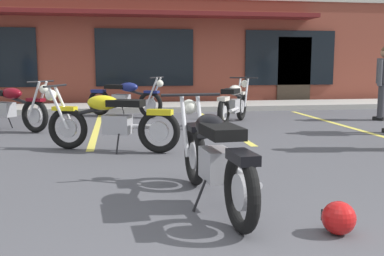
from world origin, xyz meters
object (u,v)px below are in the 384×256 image
Objects in this scene: motorcycle_black_cruiser at (234,103)px; motorcycle_silver_naked at (111,120)px; person_near_building at (384,78)px; motorcycle_foreground_classic at (214,155)px; motorcycle_blue_standard at (8,107)px; helmet_on_pavement at (339,218)px; motorcycle_red_sportbike at (125,98)px.

motorcycle_black_cruiser is 0.95× the size of motorcycle_silver_naked.
person_near_building is (3.53, 0.12, 0.49)m from motorcycle_black_cruiser.
motorcycle_foreground_classic is 1.11× the size of motorcycle_black_cruiser.
motorcycle_black_cruiser is at bearing 73.75° from motorcycle_foreground_classic.
motorcycle_foreground_classic is 5.64m from motorcycle_black_cruiser.
motorcycle_black_cruiser is 3.66m from motorcycle_silver_naked.
motorcycle_blue_standard is 7.22m from helmet_on_pavement.
helmet_on_pavement is (0.79, -0.90, -0.33)m from motorcycle_foreground_classic.
motorcycle_blue_standard is at bearing 121.32° from helmet_on_pavement.
motorcycle_blue_standard is 1.08× the size of person_near_building.
motorcycle_black_cruiser is at bearing -178.13° from person_near_building.
person_near_building reaches higher than motorcycle_black_cruiser.
motorcycle_blue_standard is at bearing 119.40° from motorcycle_foreground_classic.
motorcycle_silver_naked is 7.71× the size of helmet_on_pavement.
motorcycle_silver_naked and motorcycle_blue_standard have the same top height.
helmet_on_pavement is at bearing -48.99° from motorcycle_foreground_classic.
motorcycle_foreground_classic is 1.24m from helmet_on_pavement.
motorcycle_black_cruiser reaches higher than helmet_on_pavement.
person_near_building is 7.79m from helmet_on_pavement.
motorcycle_black_cruiser is at bearing 45.89° from motorcycle_silver_naked.
motorcycle_red_sportbike is at bearing 141.83° from motorcycle_black_cruiser.
person_near_building is (5.10, 5.53, 0.49)m from motorcycle_foreground_classic.
helmet_on_pavement is at bearing -64.56° from motorcycle_silver_naked.
motorcycle_black_cruiser is 1.13× the size of person_near_building.
motorcycle_foreground_classic is 2.95m from motorcycle_silver_naked.
person_near_building is (5.79, -1.66, 0.49)m from motorcycle_red_sportbike.
motorcycle_red_sportbike reaches higher than helmet_on_pavement.
motorcycle_foreground_classic and motorcycle_blue_standard have the same top height.
motorcycle_red_sportbike and motorcycle_blue_standard have the same top height.
motorcycle_foreground_classic is at bearing -70.83° from motorcycle_silver_naked.
motorcycle_silver_naked is at bearing -51.11° from motorcycle_blue_standard.
motorcycle_red_sportbike and motorcycle_silver_naked have the same top height.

